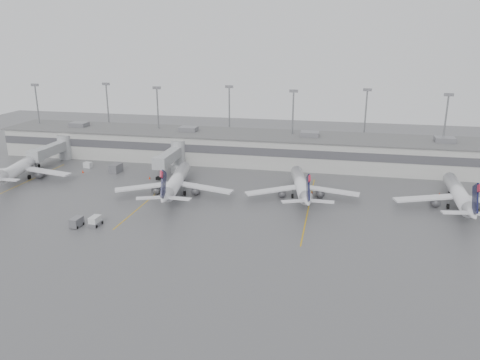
% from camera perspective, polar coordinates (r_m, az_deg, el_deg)
% --- Properties ---
extents(ground, '(260.00, 260.00, 0.00)m').
position_cam_1_polar(ground, '(81.42, -5.35, -8.16)').
color(ground, '#535356').
rests_on(ground, ground).
extents(terminal, '(152.00, 17.00, 9.45)m').
position_cam_1_polar(terminal, '(133.58, 1.96, 3.94)').
color(terminal, '#ADADA8').
rests_on(terminal, ground).
extents(light_masts, '(142.40, 8.00, 20.60)m').
position_cam_1_polar(light_masts, '(137.61, 2.42, 7.67)').
color(light_masts, gray).
rests_on(light_masts, ground).
extents(jet_bridge_left, '(4.00, 17.20, 7.00)m').
position_cam_1_polar(jet_bridge_left, '(143.05, -21.48, 3.52)').
color(jet_bridge_left, '#979A9C').
rests_on(jet_bridge_left, ground).
extents(jet_bridge_right, '(4.00, 17.20, 7.00)m').
position_cam_1_polar(jet_bridge_right, '(127.36, -8.15, 2.98)').
color(jet_bridge_right, '#979A9C').
rests_on(jet_bridge_right, ground).
extents(stand_markings, '(105.25, 40.00, 0.01)m').
position_cam_1_polar(stand_markings, '(102.80, -1.40, -2.57)').
color(stand_markings, '#C4940B').
rests_on(stand_markings, ground).
extents(jet_far_left, '(26.62, 30.15, 9.86)m').
position_cam_1_polar(jet_far_left, '(130.48, -25.19, 1.47)').
color(jet_far_left, silver).
rests_on(jet_far_left, ground).
extents(jet_mid_left, '(26.56, 29.99, 9.75)m').
position_cam_1_polar(jet_mid_left, '(106.97, -7.87, -0.23)').
color(jet_mid_left, silver).
rests_on(jet_mid_left, ground).
extents(jet_mid_right, '(24.90, 28.17, 9.19)m').
position_cam_1_polar(jet_mid_right, '(105.00, 7.49, -0.65)').
color(jet_mid_right, silver).
rests_on(jet_mid_right, ground).
extents(jet_far_right, '(26.87, 30.14, 9.75)m').
position_cam_1_polar(jet_far_right, '(107.57, 25.22, -1.66)').
color(jet_far_right, silver).
rests_on(jet_far_right, ground).
extents(baggage_tug, '(2.00, 2.96, 1.85)m').
position_cam_1_polar(baggage_tug, '(93.74, -17.24, -4.91)').
color(baggage_tug, silver).
rests_on(baggage_tug, ground).
extents(baggage_cart, '(1.72, 2.86, 1.79)m').
position_cam_1_polar(baggage_cart, '(94.28, -19.30, -4.85)').
color(baggage_cart, slate).
rests_on(baggage_cart, ground).
extents(gse_uld_a, '(2.30, 1.68, 1.52)m').
position_cam_1_polar(gse_uld_a, '(135.11, -18.06, 1.75)').
color(gse_uld_a, silver).
rests_on(gse_uld_a, ground).
extents(gse_uld_b, '(2.92, 2.23, 1.86)m').
position_cam_1_polar(gse_uld_b, '(124.37, -7.71, 1.25)').
color(gse_uld_b, silver).
rests_on(gse_uld_b, ground).
extents(gse_uld_c, '(2.71, 2.12, 1.70)m').
position_cam_1_polar(gse_uld_c, '(112.44, 7.86, -0.53)').
color(gse_uld_c, silver).
rests_on(gse_uld_c, ground).
extents(gse_loader, '(2.55, 3.82, 2.29)m').
position_cam_1_polar(gse_loader, '(128.18, -14.89, 1.40)').
color(gse_loader, slate).
rests_on(gse_loader, ground).
extents(cone_a, '(0.48, 0.48, 0.77)m').
position_cam_1_polar(cone_a, '(130.56, -18.61, 1.01)').
color(cone_a, '#EF2E05').
rests_on(cone_a, ground).
extents(cone_b, '(0.42, 0.42, 0.67)m').
position_cam_1_polar(cone_b, '(120.58, -10.96, 0.28)').
color(cone_b, '#EF2E05').
rests_on(cone_b, ground).
extents(cone_c, '(0.39, 0.39, 0.62)m').
position_cam_1_polar(cone_c, '(108.83, 8.77, -1.47)').
color(cone_c, '#EF2E05').
rests_on(cone_c, ground).
extents(cone_d, '(0.41, 0.41, 0.65)m').
position_cam_1_polar(cone_d, '(115.52, 23.15, -1.58)').
color(cone_d, '#EF2E05').
rests_on(cone_d, ground).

